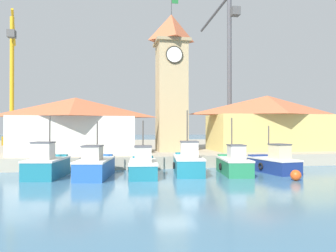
{
  "coord_description": "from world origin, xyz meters",
  "views": [
    {
      "loc": [
        -3.92,
        -19.55,
        3.29
      ],
      "look_at": [
        1.07,
        8.6,
        3.5
      ],
      "focal_mm": 35.0,
      "sensor_mm": 36.0,
      "label": 1
    }
  ],
  "objects_px": {
    "fishing_boat_far_left": "(47,165)",
    "fishing_boat_mid_left": "(188,163)",
    "port_crane_near": "(12,95)",
    "port_crane_far": "(229,86)",
    "mooring_buoy": "(296,175)",
    "warehouse_left": "(75,125)",
    "warehouse_right": "(267,122)",
    "fishing_boat_left_outer": "(95,166)",
    "fishing_boat_mid_right": "(274,163)",
    "clock_tower": "(171,78)",
    "fishing_boat_left_inner": "(143,166)",
    "fishing_boat_center": "(234,164)"
  },
  "relations": [
    {
      "from": "fishing_boat_left_outer",
      "to": "warehouse_right",
      "type": "height_order",
      "value": "warehouse_right"
    },
    {
      "from": "fishing_boat_left_outer",
      "to": "warehouse_left",
      "type": "height_order",
      "value": "warehouse_left"
    },
    {
      "from": "warehouse_left",
      "to": "port_crane_far",
      "type": "height_order",
      "value": "port_crane_far"
    },
    {
      "from": "fishing_boat_mid_left",
      "to": "warehouse_left",
      "type": "distance_m",
      "value": 11.94
    },
    {
      "from": "port_crane_near",
      "to": "fishing_boat_left_outer",
      "type": "bearing_deg",
      "value": -64.12
    },
    {
      "from": "warehouse_left",
      "to": "fishing_boat_left_outer",
      "type": "bearing_deg",
      "value": -75.46
    },
    {
      "from": "fishing_boat_mid_right",
      "to": "warehouse_right",
      "type": "height_order",
      "value": "warehouse_right"
    },
    {
      "from": "port_crane_near",
      "to": "port_crane_far",
      "type": "relative_size",
      "value": 0.98
    },
    {
      "from": "fishing_boat_mid_left",
      "to": "mooring_buoy",
      "type": "height_order",
      "value": "fishing_boat_mid_left"
    },
    {
      "from": "fishing_boat_far_left",
      "to": "fishing_boat_left_inner",
      "type": "height_order",
      "value": "fishing_boat_far_left"
    },
    {
      "from": "fishing_boat_left_outer",
      "to": "port_crane_near",
      "type": "height_order",
      "value": "port_crane_near"
    },
    {
      "from": "fishing_boat_center",
      "to": "fishing_boat_far_left",
      "type": "bearing_deg",
      "value": 177.06
    },
    {
      "from": "fishing_boat_left_inner",
      "to": "warehouse_right",
      "type": "relative_size",
      "value": 0.43
    },
    {
      "from": "fishing_boat_left_outer",
      "to": "mooring_buoy",
      "type": "xyz_separation_m",
      "value": [
        12.51,
        -3.67,
        -0.44
      ]
    },
    {
      "from": "fishing_boat_center",
      "to": "warehouse_left",
      "type": "height_order",
      "value": "warehouse_left"
    },
    {
      "from": "fishing_boat_far_left",
      "to": "fishing_boat_center",
      "type": "xyz_separation_m",
      "value": [
        12.96,
        -0.67,
        -0.09
      ]
    },
    {
      "from": "warehouse_left",
      "to": "port_crane_far",
      "type": "distance_m",
      "value": 19.96
    },
    {
      "from": "fishing_boat_mid_left",
      "to": "warehouse_right",
      "type": "height_order",
      "value": "warehouse_right"
    },
    {
      "from": "port_crane_far",
      "to": "mooring_buoy",
      "type": "bearing_deg",
      "value": -98.57
    },
    {
      "from": "warehouse_left",
      "to": "port_crane_near",
      "type": "xyz_separation_m",
      "value": [
        -10.19,
        17.2,
        4.28
      ]
    },
    {
      "from": "clock_tower",
      "to": "warehouse_left",
      "type": "distance_m",
      "value": 10.41
    },
    {
      "from": "clock_tower",
      "to": "port_crane_far",
      "type": "height_order",
      "value": "port_crane_far"
    },
    {
      "from": "fishing_boat_left_inner",
      "to": "warehouse_left",
      "type": "xyz_separation_m",
      "value": [
        -5.35,
        8.19,
        2.9
      ]
    },
    {
      "from": "port_crane_near",
      "to": "mooring_buoy",
      "type": "height_order",
      "value": "port_crane_near"
    },
    {
      "from": "fishing_boat_left_outer",
      "to": "warehouse_left",
      "type": "bearing_deg",
      "value": 104.54
    },
    {
      "from": "fishing_boat_left_inner",
      "to": "fishing_boat_left_outer",
      "type": "bearing_deg",
      "value": 179.95
    },
    {
      "from": "fishing_boat_mid_right",
      "to": "port_crane_near",
      "type": "bearing_deg",
      "value": 135.07
    },
    {
      "from": "fishing_boat_far_left",
      "to": "fishing_boat_left_outer",
      "type": "relative_size",
      "value": 0.82
    },
    {
      "from": "fishing_boat_mid_right",
      "to": "port_crane_near",
      "type": "xyz_separation_m",
      "value": [
        -25.33,
        25.27,
        7.17
      ]
    },
    {
      "from": "fishing_boat_left_outer",
      "to": "fishing_boat_left_inner",
      "type": "relative_size",
      "value": 1.02
    },
    {
      "from": "port_crane_near",
      "to": "mooring_buoy",
      "type": "bearing_deg",
      "value": -49.49
    },
    {
      "from": "warehouse_right",
      "to": "port_crane_near",
      "type": "relative_size",
      "value": 0.65
    },
    {
      "from": "fishing_boat_far_left",
      "to": "fishing_boat_center",
      "type": "bearing_deg",
      "value": -2.94
    },
    {
      "from": "fishing_boat_far_left",
      "to": "warehouse_left",
      "type": "relative_size",
      "value": 0.41
    },
    {
      "from": "fishing_boat_center",
      "to": "port_crane_far",
      "type": "distance_m",
      "value": 19.01
    },
    {
      "from": "warehouse_left",
      "to": "warehouse_right",
      "type": "bearing_deg",
      "value": 4.07
    },
    {
      "from": "fishing_boat_far_left",
      "to": "fishing_boat_mid_right",
      "type": "distance_m",
      "value": 16.22
    },
    {
      "from": "port_crane_near",
      "to": "fishing_boat_far_left",
      "type": "bearing_deg",
      "value": -69.9
    },
    {
      "from": "fishing_boat_mid_left",
      "to": "port_crane_near",
      "type": "relative_size",
      "value": 0.27
    },
    {
      "from": "fishing_boat_far_left",
      "to": "warehouse_right",
      "type": "height_order",
      "value": "warehouse_right"
    },
    {
      "from": "fishing_boat_far_left",
      "to": "fishing_boat_mid_left",
      "type": "distance_m",
      "value": 9.73
    },
    {
      "from": "warehouse_left",
      "to": "warehouse_right",
      "type": "relative_size",
      "value": 0.88
    },
    {
      "from": "port_crane_far",
      "to": "fishing_boat_mid_left",
      "type": "bearing_deg",
      "value": -119.73
    },
    {
      "from": "fishing_boat_far_left",
      "to": "fishing_boat_mid_left",
      "type": "bearing_deg",
      "value": -0.1
    },
    {
      "from": "fishing_boat_mid_left",
      "to": "fishing_boat_center",
      "type": "height_order",
      "value": "fishing_boat_mid_left"
    },
    {
      "from": "fishing_boat_mid_left",
      "to": "fishing_boat_mid_right",
      "type": "relative_size",
      "value": 1.13
    },
    {
      "from": "fishing_boat_far_left",
      "to": "clock_tower",
      "type": "bearing_deg",
      "value": 41.91
    },
    {
      "from": "fishing_boat_left_inner",
      "to": "mooring_buoy",
      "type": "height_order",
      "value": "fishing_boat_left_inner"
    },
    {
      "from": "warehouse_right",
      "to": "port_crane_near",
      "type": "height_order",
      "value": "port_crane_near"
    },
    {
      "from": "fishing_boat_far_left",
      "to": "fishing_boat_left_outer",
      "type": "distance_m",
      "value": 3.23
    }
  ]
}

